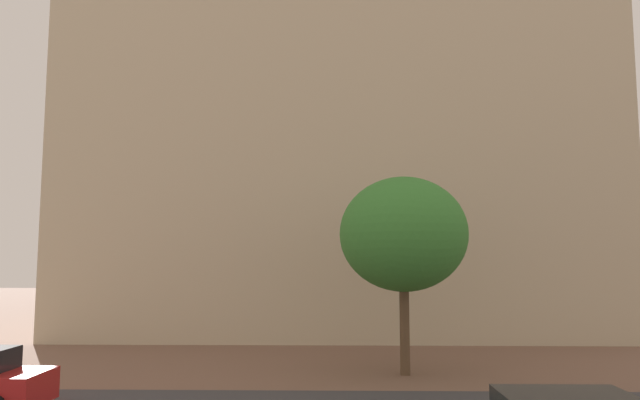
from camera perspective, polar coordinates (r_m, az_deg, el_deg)
The scene contains 2 objects.
landmark_building at distance 33.65m, azimuth 1.07°, elevation 7.03°, with size 27.44×14.65×36.36m.
tree_curb_far at distance 19.56m, azimuth 8.27°, elevation -3.39°, with size 4.30×4.30×6.58m.
Camera 1 is at (0.15, -4.31, 3.82)m, focal length 32.21 mm.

